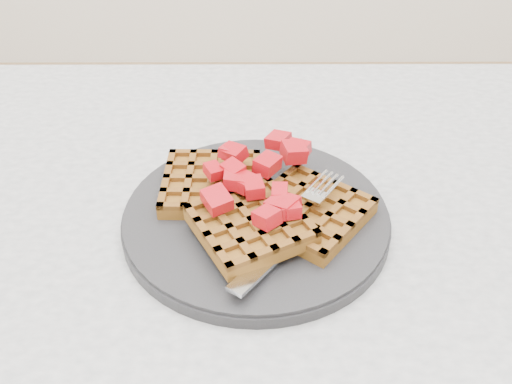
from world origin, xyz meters
TOP-DOWN VIEW (x-y plane):
  - table at (0.00, 0.00)m, footprint 1.20×0.80m
  - plate at (-0.11, 0.04)m, footprint 0.26×0.26m
  - waffles at (-0.11, 0.04)m, footprint 0.21×0.19m
  - strawberry_pile at (-0.11, 0.04)m, footprint 0.15×0.15m
  - fork at (-0.07, 0.00)m, footprint 0.12×0.16m

SIDE VIEW (x-z plane):
  - table at x=0.00m, z-range 0.26..1.01m
  - plate at x=-0.11m, z-range 0.75..0.77m
  - fork at x=-0.07m, z-range 0.77..0.78m
  - waffles at x=-0.11m, z-range 0.76..0.79m
  - strawberry_pile at x=-0.11m, z-range 0.79..0.82m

